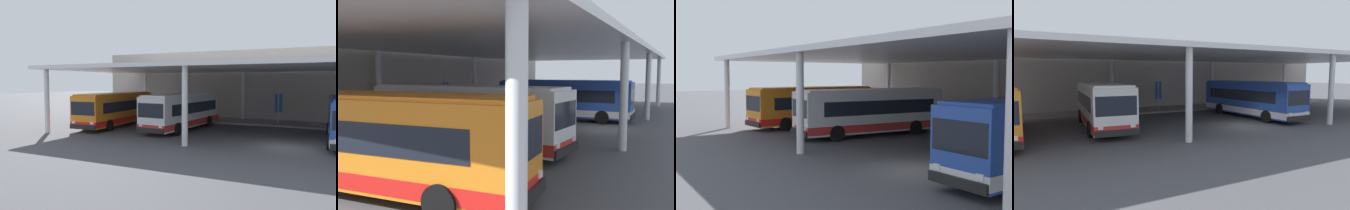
# 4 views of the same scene
# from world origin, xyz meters

# --- Properties ---
(ground_plane) EXTENTS (200.00, 200.00, 0.00)m
(ground_plane) POSITION_xyz_m (0.00, 0.00, 0.00)
(ground_plane) COLOR #47474C
(canopy_shelter) EXTENTS (40.00, 17.00, 5.55)m
(canopy_shelter) POSITION_xyz_m (0.00, 5.50, 5.31)
(canopy_shelter) COLOR silver
(canopy_shelter) RESTS_ON ground
(bus_nearest_bay) EXTENTS (3.23, 10.68, 3.17)m
(bus_nearest_bay) POSITION_xyz_m (-15.96, 3.66, 1.66)
(bus_nearest_bay) COLOR orange
(bus_nearest_bay) RESTS_ON ground
(bus_second_bay) EXTENTS (3.32, 10.69, 3.17)m
(bus_second_bay) POSITION_xyz_m (-9.35, 4.46, 1.66)
(bus_second_bay) COLOR white
(bus_second_bay) RESTS_ON ground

